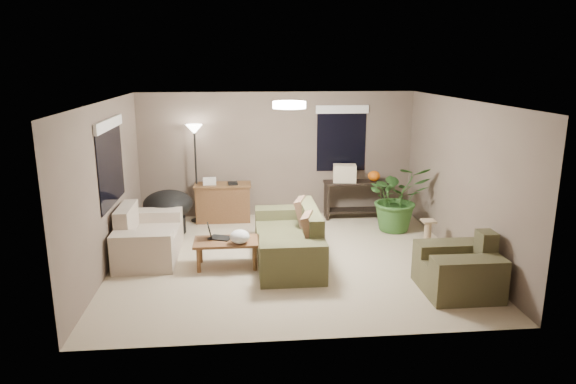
{
  "coord_description": "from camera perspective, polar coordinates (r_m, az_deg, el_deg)",
  "views": [
    {
      "loc": [
        -0.74,
        -7.69,
        3.04
      ],
      "look_at": [
        0.0,
        0.2,
        1.05
      ],
      "focal_mm": 32.0,
      "sensor_mm": 36.0,
      "label": 1
    }
  ],
  "objects": [
    {
      "name": "throw_pillows",
      "position": [
        8.08,
        2.04,
        -3.1
      ],
      "size": [
        0.36,
        1.4,
        0.47
      ],
      "color": "#8C7251",
      "rests_on": "main_sofa"
    },
    {
      "name": "papasan_chair",
      "position": [
        9.63,
        -13.15,
        -1.79
      ],
      "size": [
        1.15,
        1.15,
        0.8
      ],
      "color": "black",
      "rests_on": "ground"
    },
    {
      "name": "room_shell",
      "position": [
        7.93,
        0.13,
        1.05
      ],
      "size": [
        5.5,
        5.5,
        5.5
      ],
      "color": "#C5B492",
      "rests_on": "ground"
    },
    {
      "name": "desk",
      "position": [
        10.2,
        -7.22,
        -1.14
      ],
      "size": [
        1.1,
        0.5,
        0.75
      ],
      "color": "brown",
      "rests_on": "ground"
    },
    {
      "name": "coffee_table",
      "position": [
        7.93,
        -6.81,
        -5.78
      ],
      "size": [
        1.0,
        0.55,
        0.42
      ],
      "color": "brown",
      "rests_on": "ground"
    },
    {
      "name": "plastic_bag",
      "position": [
        7.73,
        -5.39,
        -4.97
      ],
      "size": [
        0.36,
        0.34,
        0.21
      ],
      "primitive_type": "ellipsoid",
      "rotation": [
        0.0,
        0.0,
        0.26
      ],
      "color": "white",
      "rests_on": "coffee_table"
    },
    {
      "name": "window_back",
      "position": [
        10.44,
        5.99,
        7.14
      ],
      "size": [
        1.06,
        0.05,
        1.33
      ],
      "color": "black",
      "rests_on": "room_shell"
    },
    {
      "name": "console_table",
      "position": [
        10.42,
        7.58,
        -0.48
      ],
      "size": [
        1.3,
        0.4,
        0.75
      ],
      "color": "black",
      "rests_on": "ground"
    },
    {
      "name": "desk_papers",
      "position": [
        10.09,
        -8.18,
        1.15
      ],
      "size": [
        0.68,
        0.28,
        0.12
      ],
      "color": "silver",
      "rests_on": "desk"
    },
    {
      "name": "cat_scratching_post",
      "position": [
        8.97,
        15.23,
        -4.78
      ],
      "size": [
        0.32,
        0.32,
        0.5
      ],
      "color": "tan",
      "rests_on": "ground"
    },
    {
      "name": "ceiling_fixture",
      "position": [
        7.74,
        0.14,
        9.66
      ],
      "size": [
        0.5,
        0.5,
        0.1
      ],
      "primitive_type": "cylinder",
      "color": "white",
      "rests_on": "room_shell"
    },
    {
      "name": "cardboard_box",
      "position": [
        10.26,
        6.3,
        2.08
      ],
      "size": [
        0.49,
        0.4,
        0.34
      ],
      "primitive_type": "cube",
      "rotation": [
        0.0,
        0.0,
        -0.16
      ],
      "color": "beige",
      "rests_on": "console_table"
    },
    {
      "name": "laptop",
      "position": [
        7.99,
        -8.03,
        -4.74
      ],
      "size": [
        0.4,
        0.34,
        0.24
      ],
      "color": "black",
      "rests_on": "coffee_table"
    },
    {
      "name": "main_sofa",
      "position": [
        8.17,
        0.24,
        -5.54
      ],
      "size": [
        0.95,
        2.2,
        0.85
      ],
      "color": "#454529",
      "rests_on": "ground"
    },
    {
      "name": "floor_lamp",
      "position": [
        10.03,
        -10.33,
        5.61
      ],
      "size": [
        0.32,
        0.32,
        1.91
      ],
      "color": "black",
      "rests_on": "ground"
    },
    {
      "name": "window_left",
      "position": [
        8.33,
        -19.17,
        4.64
      ],
      "size": [
        0.05,
        1.56,
        1.33
      ],
      "color": "black",
      "rests_on": "room_shell"
    },
    {
      "name": "loveseat",
      "position": [
        8.59,
        -15.36,
        -5.04
      ],
      "size": [
        0.9,
        1.6,
        0.85
      ],
      "color": "beige",
      "rests_on": "ground"
    },
    {
      "name": "armchair",
      "position": [
        7.43,
        18.46,
        -8.32
      ],
      "size": [
        0.95,
        1.0,
        0.85
      ],
      "color": "#4C472D",
      "rests_on": "ground"
    },
    {
      "name": "pumpkin",
      "position": [
        10.41,
        9.53,
        1.77
      ],
      "size": [
        0.31,
        0.31,
        0.2
      ],
      "primitive_type": "ellipsoid",
      "rotation": [
        0.0,
        0.0,
        -0.35
      ],
      "color": "orange",
      "rests_on": "console_table"
    },
    {
      "name": "houseplant",
      "position": [
        9.74,
        12.02,
        -1.39
      ],
      "size": [
        1.13,
        1.26,
        0.98
      ],
      "primitive_type": "imported",
      "color": "#2D5923",
      "rests_on": "ground"
    }
  ]
}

